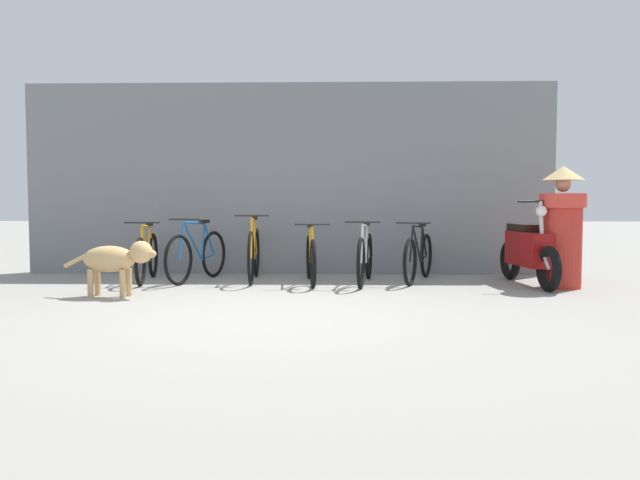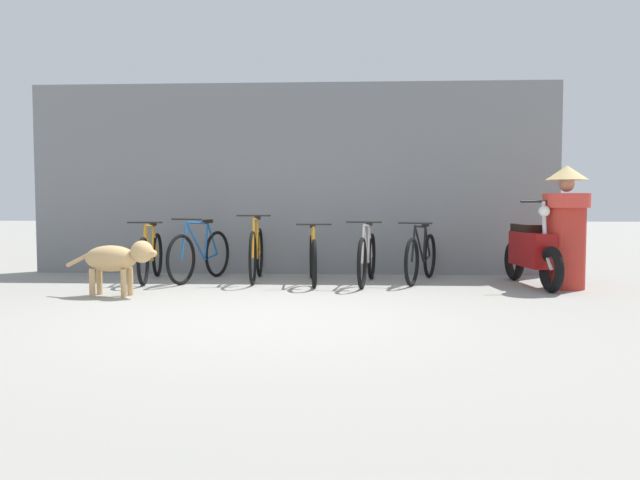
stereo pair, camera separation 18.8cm
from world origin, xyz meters
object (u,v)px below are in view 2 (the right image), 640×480
object	(u,v)px
bicycle_1	(200,255)
bicycle_2	(256,253)
person_in_robes	(566,226)
bicycle_3	(313,258)
bicycle_4	(367,258)
bicycle_5	(421,257)
stray_dog	(118,259)
motorcycle	(532,252)
bicycle_0	(151,256)

from	to	relation	value
bicycle_1	bicycle_2	size ratio (longest dim) A/B	0.94
person_in_robes	bicycle_3	bearing A→B (deg)	2.62
bicycle_1	bicycle_4	distance (m)	2.33
bicycle_1	bicycle_2	bearing A→B (deg)	111.32
bicycle_5	stray_dog	size ratio (longest dim) A/B	1.39
bicycle_4	motorcycle	world-z (taller)	motorcycle
bicycle_2	bicycle_5	size ratio (longest dim) A/B	1.07
bicycle_0	bicycle_1	xyz separation A→B (m)	(0.69, 0.05, 0.02)
bicycle_1	bicycle_0	bearing A→B (deg)	-68.84
bicycle_3	bicycle_5	bearing A→B (deg)	92.51
bicycle_2	bicycle_3	size ratio (longest dim) A/B	1.05
bicycle_5	stray_dog	xyz separation A→B (m)	(-3.68, -1.50, 0.10)
bicycle_4	bicycle_5	world-z (taller)	bicycle_4
bicycle_2	person_in_robes	distance (m)	4.10
motorcycle	bicycle_5	bearing A→B (deg)	-110.73
bicycle_3	bicycle_5	size ratio (longest dim) A/B	1.02
person_in_robes	bicycle_4	bearing A→B (deg)	1.39
bicycle_2	bicycle_5	bearing A→B (deg)	86.49
bicycle_3	bicycle_5	distance (m)	1.49
bicycle_2	bicycle_4	world-z (taller)	bicycle_2
bicycle_3	motorcycle	distance (m)	2.88
bicycle_1	bicycle_3	xyz separation A→B (m)	(1.59, -0.17, -0.03)
bicycle_0	bicycle_5	xyz separation A→B (m)	(3.75, 0.09, -0.00)
bicycle_1	bicycle_5	bearing A→B (deg)	107.90
bicycle_0	bicycle_3	world-z (taller)	bicycle_0
stray_dog	bicycle_1	bearing A→B (deg)	73.17
motorcycle	stray_dog	bearing A→B (deg)	-83.65
bicycle_0	stray_dog	bearing A→B (deg)	-4.33
bicycle_2	bicycle_3	distance (m)	0.84
bicycle_0	bicycle_4	distance (m)	3.01
bicycle_3	stray_dog	world-z (taller)	bicycle_3
bicycle_2	bicycle_4	xyz separation A→B (m)	(1.54, -0.26, -0.03)
bicycle_3	bicycle_2	bearing A→B (deg)	-110.86
bicycle_0	bicycle_2	world-z (taller)	bicycle_2
bicycle_1	person_in_robes	xyz separation A→B (m)	(4.81, -0.55, 0.44)
bicycle_1	person_in_robes	bearing A→B (deg)	100.61
bicycle_1	bicycle_3	distance (m)	1.60
person_in_robes	bicycle_0	bearing A→B (deg)	4.21
person_in_robes	stray_dog	bearing A→B (deg)	18.98
bicycle_3	person_in_robes	bearing A→B (deg)	77.76
bicycle_5	motorcycle	xyz separation A→B (m)	(1.39, -0.36, 0.10)
bicycle_1	motorcycle	size ratio (longest dim) A/B	0.88
bicycle_2	bicycle_4	distance (m)	1.56
stray_dog	person_in_robes	world-z (taller)	person_in_robes
bicycle_0	bicycle_4	bearing A→B (deg)	79.70
bicycle_3	bicycle_4	world-z (taller)	bicycle_4
bicycle_0	bicycle_2	distance (m)	1.47
bicycle_4	motorcycle	size ratio (longest dim) A/B	0.95
bicycle_2	motorcycle	bearing A→B (deg)	81.13
bicycle_3	bicycle_5	xyz separation A→B (m)	(1.48, 0.21, 0.01)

